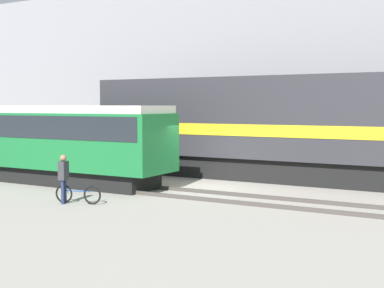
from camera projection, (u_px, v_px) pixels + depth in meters
ground_plane at (203, 189)px, 20.98m from camera, size 120.00×120.00×0.00m
track_near at (180, 193)px, 19.51m from camera, size 60.00×1.51×0.14m
track_far at (242, 176)px, 24.22m from camera, size 60.00×1.51×0.14m
building_backdrop at (297, 71)px, 30.29m from camera, size 48.78×6.00×10.36m
freight_locomotive at (304, 127)px, 22.65m from camera, size 19.28×3.04×5.09m
streetcar at (53, 139)px, 22.46m from camera, size 10.88×2.54×3.26m
bicycle at (78, 194)px, 17.76m from camera, size 1.62×0.58×0.69m
person at (63, 174)px, 17.68m from camera, size 0.30×0.40×1.64m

